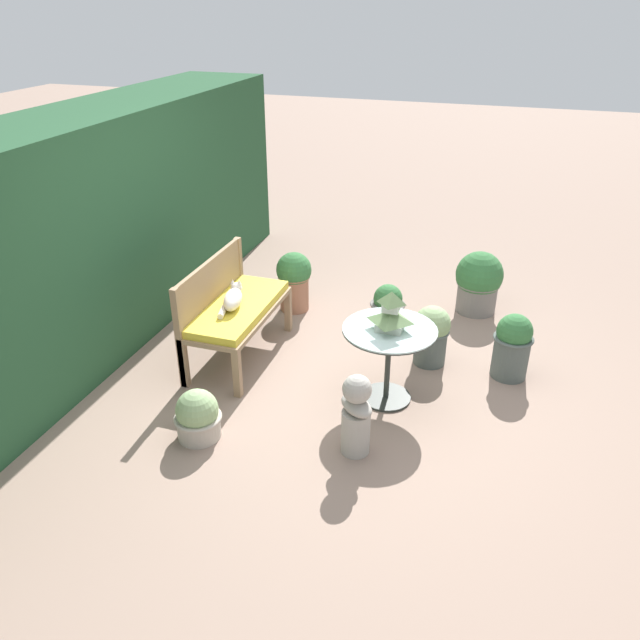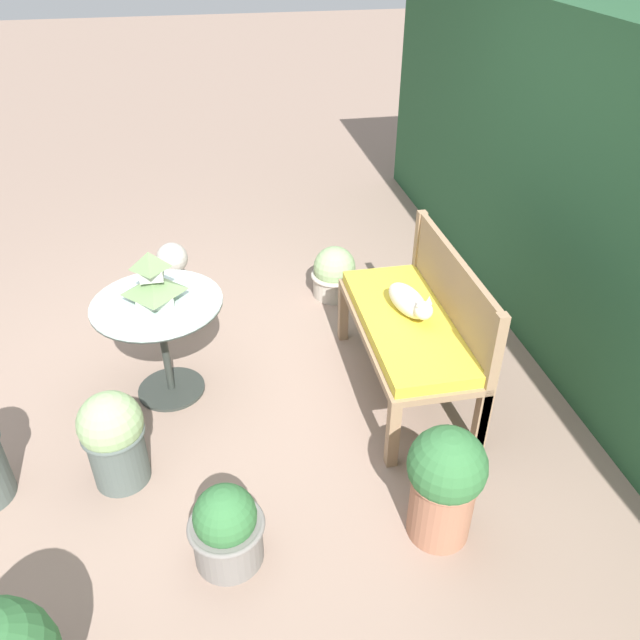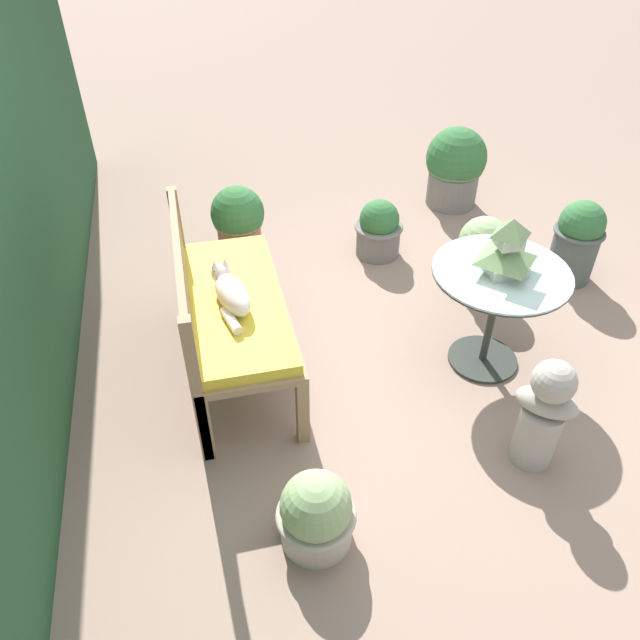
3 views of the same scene
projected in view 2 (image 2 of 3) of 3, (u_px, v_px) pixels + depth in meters
The scene contains 11 objects.
ground at pixel (246, 390), 3.86m from camera, with size 30.00×30.00×0.00m, color gray.
garden_bench at pixel (407, 329), 3.62m from camera, with size 1.23×0.54×0.53m.
bench_backrest at pixel (452, 296), 3.55m from camera, with size 1.23×0.06×0.90m.
cat at pixel (409, 301), 3.58m from camera, with size 0.46×0.23×0.19m.
patio_table at pixel (160, 322), 3.57m from camera, with size 0.74×0.74×0.65m.
pagoda_birdhouse at pixel (153, 281), 3.41m from camera, with size 0.27×0.27×0.32m.
garden_bust at pixel (176, 285), 4.26m from camera, with size 0.31×0.33×0.64m.
potted_plant_hedge_corner at pixel (114, 437), 3.11m from camera, with size 0.32×0.32×0.55m.
potted_plant_bench_right at pixel (334, 274), 4.68m from camera, with size 0.36×0.36×0.39m.
potted_plant_patio_mid at pixel (226, 528), 2.77m from camera, with size 0.35×0.35×0.43m.
potted_plant_table_near at pixel (445, 481), 2.82m from camera, with size 0.36×0.36×0.62m.
Camera 2 is at (2.98, -0.10, 2.53)m, focal length 35.00 mm.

